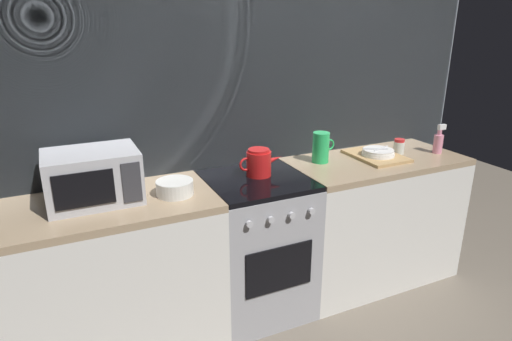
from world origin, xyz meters
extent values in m
plane|color=#6B6054|center=(0.00, 0.00, 0.00)|extent=(8.00, 8.00, 0.00)
cube|color=gray|center=(0.00, 0.33, 1.20)|extent=(3.60, 0.05, 2.40)
cube|color=#A8B2BC|center=(0.00, 0.30, 1.20)|extent=(3.58, 0.01, 2.39)
cube|color=silver|center=(-0.90, 0.00, 0.43)|extent=(1.20, 0.60, 0.86)
cube|color=#9E8466|center=(-0.90, 0.00, 0.88)|extent=(1.20, 0.60, 0.04)
cube|color=#9E9EA3|center=(0.00, 0.00, 0.43)|extent=(0.60, 0.60, 0.87)
cube|color=black|center=(0.00, 0.00, 0.89)|extent=(0.59, 0.59, 0.03)
cube|color=black|center=(0.00, -0.30, 0.45)|extent=(0.42, 0.01, 0.28)
cylinder|color=#B7B7BC|center=(-0.19, -0.32, 0.78)|extent=(0.04, 0.02, 0.04)
cylinder|color=#B7B7BC|center=(-0.06, -0.32, 0.78)|extent=(0.04, 0.02, 0.04)
cylinder|color=#B7B7BC|center=(0.06, -0.32, 0.78)|extent=(0.04, 0.02, 0.04)
cylinder|color=#B7B7BC|center=(0.19, -0.32, 0.78)|extent=(0.04, 0.02, 0.04)
cube|color=silver|center=(0.90, 0.00, 0.43)|extent=(1.20, 0.60, 0.86)
cube|color=#9E8466|center=(0.90, 0.00, 0.88)|extent=(1.20, 0.60, 0.04)
cube|color=#B2B2B7|center=(-0.91, 0.05, 1.04)|extent=(0.46, 0.34, 0.27)
cube|color=black|center=(-0.96, -0.12, 1.04)|extent=(0.28, 0.01, 0.17)
cube|color=#333338|center=(-0.74, -0.12, 1.04)|extent=(0.09, 0.01, 0.21)
cylinder|color=red|center=(0.03, 0.04, 0.98)|extent=(0.15, 0.15, 0.15)
cylinder|color=red|center=(0.03, 0.04, 1.06)|extent=(0.13, 0.13, 0.02)
cone|color=red|center=(0.14, 0.04, 0.99)|extent=(0.10, 0.04, 0.05)
torus|color=red|center=(-0.05, 0.04, 0.98)|extent=(0.08, 0.01, 0.08)
cylinder|color=silver|center=(-0.51, -0.04, 0.94)|extent=(0.20, 0.20, 0.08)
cylinder|color=green|center=(0.51, 0.10, 1.00)|extent=(0.11, 0.11, 0.20)
torus|color=green|center=(0.58, 0.10, 1.01)|extent=(0.08, 0.01, 0.08)
cube|color=tan|center=(0.92, 0.03, 0.91)|extent=(0.30, 0.40, 0.02)
cylinder|color=white|center=(0.92, 0.01, 0.93)|extent=(0.22, 0.22, 0.01)
cylinder|color=white|center=(0.92, 0.01, 0.94)|extent=(0.21, 0.21, 0.01)
cylinder|color=white|center=(0.92, 0.01, 0.96)|extent=(0.21, 0.21, 0.01)
cylinder|color=silver|center=(0.94, 0.01, 0.97)|extent=(0.16, 0.07, 0.01)
cube|color=silver|center=(0.90, 0.02, 0.97)|extent=(0.16, 0.09, 0.00)
cylinder|color=silver|center=(1.12, 0.03, 0.94)|extent=(0.08, 0.08, 0.08)
cylinder|color=red|center=(1.12, 0.03, 0.99)|extent=(0.07, 0.07, 0.02)
cylinder|color=pink|center=(1.37, -0.07, 0.97)|extent=(0.06, 0.06, 0.13)
cylinder|color=pink|center=(1.37, -0.07, 1.05)|extent=(0.03, 0.03, 0.04)
cube|color=white|center=(1.39, -0.07, 1.08)|extent=(0.06, 0.02, 0.04)
camera|label=1|loc=(-1.05, -2.22, 1.81)|focal=30.83mm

